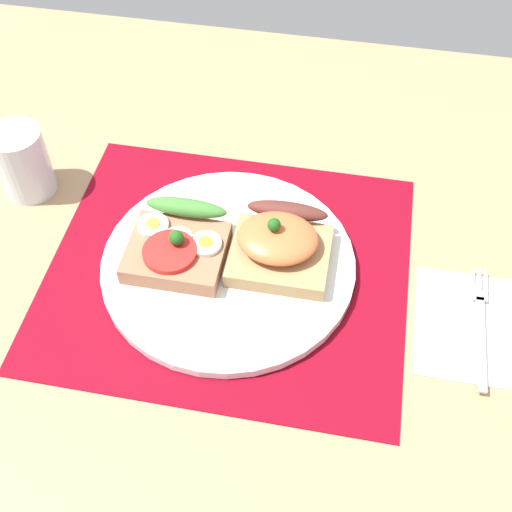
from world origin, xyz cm
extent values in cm
cube|color=tan|center=(0.00, 0.00, -1.60)|extent=(120.00, 90.00, 3.20)
cube|color=maroon|center=(0.00, 0.00, 0.15)|extent=(38.17, 33.58, 0.30)
cylinder|color=white|center=(0.00, 0.00, 0.83)|extent=(27.04, 27.04, 1.06)
cube|color=#A26A4C|center=(-5.37, -0.70, 2.40)|extent=(10.16, 8.69, 2.08)
cylinder|color=red|center=(-5.70, -1.76, 3.74)|extent=(5.64, 5.64, 0.60)
ellipsoid|color=#417F34|center=(-5.37, 4.04, 4.34)|extent=(8.94, 2.20, 1.80)
sphere|color=#1E5919|center=(-5.17, -0.70, 4.84)|extent=(1.60, 1.60, 1.60)
cylinder|color=white|center=(-8.41, 1.49, 3.69)|extent=(3.32, 3.32, 0.50)
cylinder|color=yellow|center=(-8.41, 1.49, 4.02)|extent=(1.49, 1.49, 0.16)
cylinder|color=white|center=(-5.37, 0.38, 3.69)|extent=(3.32, 3.32, 0.50)
cylinder|color=yellow|center=(-5.37, 0.38, 4.02)|extent=(1.49, 1.49, 0.16)
cylinder|color=white|center=(-2.32, 0.50, 3.69)|extent=(3.32, 3.32, 0.50)
cylinder|color=yellow|center=(-2.32, 0.50, 4.02)|extent=(1.49, 1.49, 0.16)
cube|color=tan|center=(5.37, 0.94, 2.28)|extent=(10.34, 8.90, 1.83)
ellipsoid|color=orange|center=(4.99, 1.50, 4.44)|extent=(8.48, 7.12, 2.49)
ellipsoid|color=#5A2822|center=(5.37, 5.79, 4.09)|extent=(8.79, 2.20, 1.80)
sphere|color=#1E5919|center=(4.57, 1.54, 6.38)|extent=(1.40, 1.40, 1.40)
cube|color=white|center=(26.40, -2.83, 0.30)|extent=(12.80, 13.14, 0.60)
cube|color=#B7B7BC|center=(26.34, -5.02, 0.76)|extent=(0.80, 10.94, 0.32)
cube|color=#B7B7BC|center=(26.34, 0.65, 0.76)|extent=(1.50, 1.20, 0.32)
cube|color=#B7B7BC|center=(25.69, 2.65, 0.76)|extent=(0.32, 2.80, 0.32)
cube|color=#B7B7BC|center=(26.34, 2.65, 0.76)|extent=(0.32, 2.80, 0.32)
cube|color=#B7B7BC|center=(26.99, 2.65, 0.76)|extent=(0.32, 2.80, 0.32)
cylinder|color=silver|center=(-25.61, 7.69, 4.18)|extent=(6.05, 6.05, 8.36)
camera|label=1|loc=(10.97, -42.83, 56.91)|focal=46.93mm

